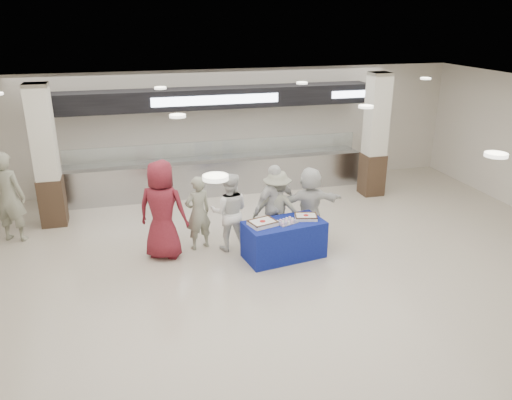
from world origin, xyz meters
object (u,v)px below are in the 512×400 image
object	(u,v)px
soldier_a	(198,213)
chef_tall	(229,212)
cupcake_tray	(286,221)
chef_short	(275,205)
soldier_b	(277,208)
soldier_bg	(8,197)
civilian_white	(309,204)
civilian_maroon	(162,210)
display_table	(284,240)
sheet_cake_left	(263,223)
sheet_cake_right	(306,216)

from	to	relation	value
soldier_a	chef_tall	world-z (taller)	chef_tall
cupcake_tray	chef_short	xyz separation A→B (m)	(-0.01, 0.69, 0.08)
soldier_b	soldier_bg	xyz separation A→B (m)	(-5.37, 1.62, 0.18)
soldier_b	civilian_white	xyz separation A→B (m)	(0.71, 0.00, 0.01)
cupcake_tray	civilian_maroon	size ratio (longest dim) A/B	0.24
soldier_a	display_table	bearing A→B (deg)	133.03
soldier_bg	display_table	bearing A→B (deg)	178.07
soldier_a	soldier_bg	size ratio (longest dim) A/B	0.80
cupcake_tray	soldier_bg	xyz separation A→B (m)	(-5.35, 2.30, 0.19)
sheet_cake_left	soldier_a	world-z (taller)	soldier_a
civilian_maroon	civilian_white	size ratio (longest dim) A/B	1.23
sheet_cake_left	soldier_a	bearing A→B (deg)	142.04
cupcake_tray	soldier_bg	distance (m)	5.82
sheet_cake_right	display_table	bearing A→B (deg)	-172.81
chef_tall	soldier_bg	world-z (taller)	soldier_bg
soldier_a	civilian_maroon	bearing A→B (deg)	-3.30
civilian_maroon	soldier_b	distance (m)	2.34
soldier_bg	civilian_white	bearing A→B (deg)	-173.83
soldier_a	chef_tall	xyz separation A→B (m)	(0.61, -0.20, 0.04)
sheet_cake_left	soldier_b	bearing A→B (deg)	53.45
chef_tall	chef_short	size ratio (longest dim) A/B	0.95
sheet_cake_left	soldier_a	size ratio (longest dim) A/B	0.37
civilian_maroon	chef_tall	size ratio (longest dim) A/B	1.22
display_table	cupcake_tray	size ratio (longest dim) A/B	3.28
soldier_a	chef_tall	bearing A→B (deg)	143.16
civilian_white	soldier_a	bearing A→B (deg)	-1.53
sheet_cake_left	civilian_maroon	bearing A→B (deg)	159.90
sheet_cake_left	soldier_b	world-z (taller)	soldier_b
soldier_a	civilian_white	size ratio (longest dim) A/B	0.96
cupcake_tray	chef_short	distance (m)	0.70
display_table	sheet_cake_left	bearing A→B (deg)	174.95
chef_short	civilian_white	size ratio (longest dim) A/B	1.07
sheet_cake_right	soldier_bg	world-z (taller)	soldier_bg
soldier_a	chef_short	size ratio (longest dim) A/B	0.90
sheet_cake_right	chef_tall	world-z (taller)	chef_tall
sheet_cake_right	soldier_b	world-z (taller)	soldier_b
soldier_a	sheet_cake_left	bearing A→B (deg)	123.28
sheet_cake_right	soldier_a	world-z (taller)	soldier_a
chef_tall	soldier_b	distance (m)	1.00
sheet_cake_left	civilian_white	xyz separation A→B (m)	(1.21, 0.67, 0.01)
soldier_a	chef_tall	distance (m)	0.64
chef_tall	sheet_cake_right	bearing A→B (deg)	171.19
soldier_b	soldier_bg	bearing A→B (deg)	6.54
sheet_cake_left	civilian_maroon	distance (m)	1.96
soldier_bg	chef_tall	bearing A→B (deg)	-179.27
chef_short	sheet_cake_right	bearing A→B (deg)	106.86
chef_short	cupcake_tray	bearing A→B (deg)	70.11
soldier_a	civilian_white	xyz separation A→B (m)	(2.33, -0.20, 0.03)
sheet_cake_left	soldier_bg	xyz separation A→B (m)	(-4.87, 2.29, 0.18)
chef_short	display_table	bearing A→B (deg)	67.95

